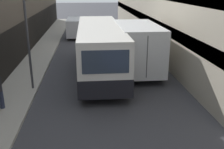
% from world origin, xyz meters
% --- Properties ---
extents(ground_plane, '(150.00, 150.00, 0.00)m').
position_xyz_m(ground_plane, '(0.00, 15.00, 0.00)').
color(ground_plane, '#38383D').
extents(sidewalk_left, '(2.06, 60.00, 0.13)m').
position_xyz_m(sidewalk_left, '(-4.71, 15.00, 0.07)').
color(sidewalk_left, '#9E998E').
rests_on(sidewalk_left, ground_plane).
extents(bus, '(2.55, 10.15, 3.03)m').
position_xyz_m(bus, '(-0.21, 16.80, 1.61)').
color(bus, silver).
rests_on(bus, ground_plane).
extents(box_truck, '(2.41, 7.35, 3.07)m').
position_xyz_m(box_truck, '(2.13, 17.42, 1.64)').
color(box_truck, silver).
rests_on(box_truck, ground_plane).
extents(panel_van, '(1.96, 4.25, 1.98)m').
position_xyz_m(panel_van, '(-2.05, 29.24, 1.11)').
color(panel_van, '#BCBCC1').
rests_on(panel_van, ground_plane).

